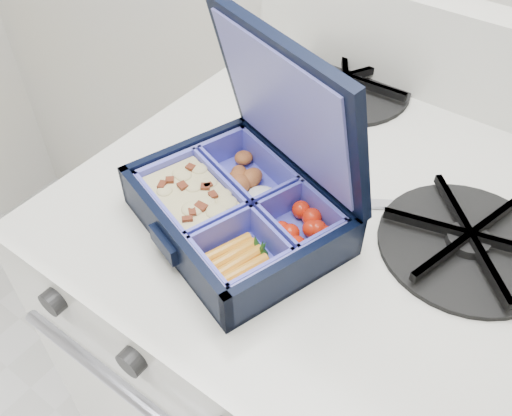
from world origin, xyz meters
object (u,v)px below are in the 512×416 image
Objects in this scene: burner_grate at (469,239)px; fork at (368,204)px; stove at (315,373)px; bento_box at (237,210)px.

fork is at bearing -177.09° from burner_grate.
stove is 0.47m from bento_box.
burner_grate is (0.21, 0.12, -0.01)m from bento_box.
bento_box reaches higher than burner_grate.
bento_box is 1.16× the size of burner_grate.
stove is 4.65× the size of burner_grate.
bento_box reaches higher than stove.
stove is at bearing -128.78° from fork.
stove is at bearing -178.94° from burner_grate.
bento_box is at bearing -74.72° from fork.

